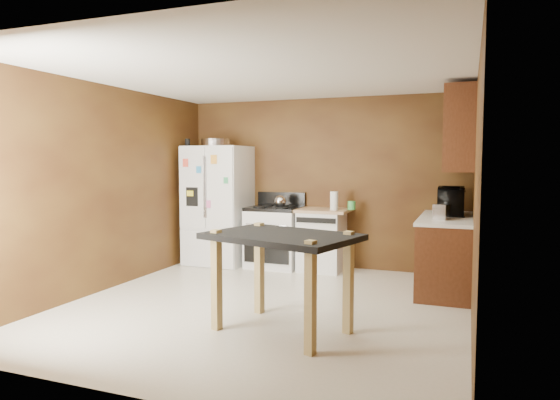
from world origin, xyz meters
The scene contains 18 objects.
floor centered at (0.00, 0.00, 0.00)m, with size 4.50×4.50×0.00m, color silver.
ceiling centered at (0.00, 0.00, 2.50)m, with size 4.50×4.50×0.00m, color white.
wall_back centered at (0.00, 2.25, 1.25)m, with size 4.20×4.20×0.00m, color brown.
wall_front centered at (0.00, -2.25, 1.25)m, with size 4.20×4.20×0.00m, color brown.
wall_left centered at (-2.10, 0.00, 1.25)m, with size 4.50×4.50×0.00m, color brown.
wall_right centered at (2.10, 0.00, 1.25)m, with size 4.50×4.50×0.00m, color brown.
roasting_pan centered at (-1.58, 1.88, 1.86)m, with size 0.44×0.44×0.11m, color silver.
pen_cup centered at (-1.99, 1.72, 1.86)m, with size 0.08×0.08×0.11m, color black.
kettle centered at (-0.53, 1.87, 0.99)m, with size 0.17×0.17×0.17m, color silver.
paper_towel centered at (0.28, 1.86, 1.02)m, with size 0.11×0.11×0.26m, color white.
green_canister centered at (0.50, 1.99, 0.95)m, with size 0.11×0.11×0.12m, color green.
toaster centered at (1.76, 1.15, 0.99)m, with size 0.15×0.24×0.18m, color silver.
microwave centered at (1.84, 1.66, 1.06)m, with size 0.58×0.39×0.32m, color black.
refrigerator centered at (-1.55, 1.86, 0.90)m, with size 0.90×0.80×1.80m.
gas_range centered at (-0.64, 1.92, 0.46)m, with size 0.76×0.68×1.10m.
dishwasher centered at (0.08, 1.95, 0.45)m, with size 0.78×0.63×0.89m.
right_cabinets centered at (1.84, 1.48, 0.91)m, with size 0.63×1.58×2.45m.
island centered at (0.45, -0.68, 0.78)m, with size 1.50×1.20×0.94m.
Camera 1 is at (2.04, -4.91, 1.58)m, focal length 32.00 mm.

